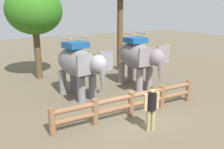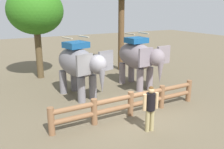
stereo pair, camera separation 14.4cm
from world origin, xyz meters
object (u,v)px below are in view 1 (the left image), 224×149
(log_fence, at_px, (131,102))
(tourist_woman_in_black, at_px, (151,105))
(tree_far_left, at_px, (34,11))
(elephant_near_left, at_px, (79,64))
(elephant_center, at_px, (138,57))

(log_fence, relative_size, tourist_woman_in_black, 4.00)
(tourist_woman_in_black, bearing_deg, log_fence, 85.43)
(log_fence, distance_m, tree_far_left, 8.63)
(log_fence, distance_m, elephant_near_left, 3.40)
(tourist_woman_in_black, height_order, tree_far_left, tree_far_left)
(tourist_woman_in_black, bearing_deg, elephant_near_left, 101.78)
(log_fence, height_order, tourist_woman_in_black, tourist_woman_in_black)
(log_fence, relative_size, tree_far_left, 1.22)
(elephant_near_left, bearing_deg, elephant_center, -1.36)
(log_fence, height_order, elephant_center, elephant_center)
(elephant_near_left, xyz_separation_m, tree_far_left, (-0.95, 4.56, 2.47))
(elephant_center, bearing_deg, log_fence, -129.51)
(tree_far_left, bearing_deg, elephant_near_left, -78.26)
(elephant_center, height_order, tree_far_left, tree_far_left)
(log_fence, relative_size, elephant_center, 1.93)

